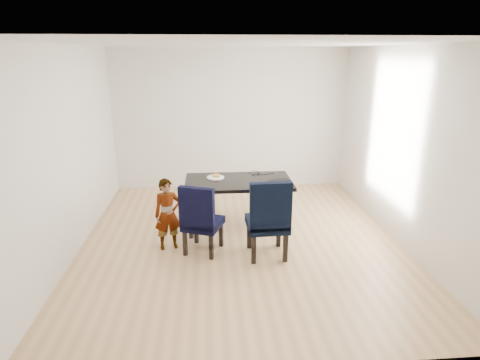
{
  "coord_description": "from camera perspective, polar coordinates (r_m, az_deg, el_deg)",
  "views": [
    {
      "loc": [
        -0.44,
        -5.25,
        2.59
      ],
      "look_at": [
        0.0,
        0.2,
        0.85
      ],
      "focal_mm": 30.0,
      "sensor_mm": 36.0,
      "label": 1
    }
  ],
  "objects": [
    {
      "name": "ceiling",
      "position": [
        5.27,
        0.18,
        18.89
      ],
      "size": [
        4.5,
        5.0,
        0.01
      ],
      "primitive_type": "cube",
      "color": "white",
      "rests_on": "wall_back"
    },
    {
      "name": "sandwich",
      "position": [
        6.16,
        -3.43,
        0.65
      ],
      "size": [
        0.14,
        0.07,
        0.06
      ],
      "primitive_type": "ellipsoid",
      "rotation": [
        0.0,
        0.0,
        0.06
      ],
      "color": "gold",
      "rests_on": "plate"
    },
    {
      "name": "chair_left",
      "position": [
        5.4,
        -5.3,
        -5.34
      ],
      "size": [
        0.61,
        0.62,
        0.98
      ],
      "primitive_type": "cube",
      "rotation": [
        0.0,
        0.0,
        -0.37
      ],
      "color": "black",
      "rests_on": "floor"
    },
    {
      "name": "laptop",
      "position": [
        6.04,
        5.32,
        -0.03
      ],
      "size": [
        0.39,
        0.3,
        0.03
      ],
      "primitive_type": "imported",
      "rotation": [
        0.0,
        0.0,
        3.38
      ],
      "color": "black",
      "rests_on": "dining_table"
    },
    {
      "name": "cable_tangle",
      "position": [
        6.34,
        2.37,
        0.77
      ],
      "size": [
        0.15,
        0.15,
        0.01
      ],
      "primitive_type": "torus",
      "rotation": [
        0.0,
        0.0,
        -0.08
      ],
      "color": "black",
      "rests_on": "dining_table"
    },
    {
      "name": "wall_left",
      "position": [
        5.7,
        -23.12,
        3.64
      ],
      "size": [
        0.01,
        5.0,
        2.7
      ],
      "primitive_type": "cube",
      "color": "beige",
      "rests_on": "ground"
    },
    {
      "name": "wall_back",
      "position": [
        7.87,
        -1.36,
        8.56
      ],
      "size": [
        4.5,
        0.01,
        2.7
      ],
      "primitive_type": "cube",
      "color": "silver",
      "rests_on": "ground"
    },
    {
      "name": "child",
      "position": [
        5.54,
        -10.24,
        -4.82
      ],
      "size": [
        0.41,
        0.32,
        1.0
      ],
      "primitive_type": "imported",
      "rotation": [
        0.0,
        0.0,
        0.26
      ],
      "color": "orange",
      "rests_on": "floor"
    },
    {
      "name": "wall_right",
      "position": [
        6.03,
        22.11,
        4.48
      ],
      "size": [
        0.01,
        5.0,
        2.7
      ],
      "primitive_type": "cube",
      "color": "white",
      "rests_on": "ground"
    },
    {
      "name": "dining_table",
      "position": [
        6.18,
        -0.22,
        -3.36
      ],
      "size": [
        1.6,
        0.9,
        0.75
      ],
      "primitive_type": "cube",
      "color": "black",
      "rests_on": "floor"
    },
    {
      "name": "chair_right",
      "position": [
        5.27,
        3.88,
        -5.27
      ],
      "size": [
        0.54,
        0.56,
        1.09
      ],
      "primitive_type": "cube",
      "rotation": [
        0.0,
        0.0,
        0.03
      ],
      "color": "black",
      "rests_on": "floor"
    },
    {
      "name": "wall_front",
      "position": [
        3.05,
        4.1,
        -6.39
      ],
      "size": [
        4.5,
        0.01,
        2.7
      ],
      "primitive_type": "cube",
      "color": "white",
      "rests_on": "ground"
    },
    {
      "name": "plate",
      "position": [
        6.18,
        -3.52,
        0.36
      ],
      "size": [
        0.35,
        0.35,
        0.01
      ],
      "primitive_type": "cylinder",
      "rotation": [
        0.0,
        0.0,
        -0.38
      ],
      "color": "white",
      "rests_on": "dining_table"
    },
    {
      "name": "floor",
      "position": [
        5.87,
        0.16,
        -8.57
      ],
      "size": [
        4.5,
        5.0,
        0.01
      ],
      "primitive_type": "cube",
      "color": "tan",
      "rests_on": "ground"
    }
  ]
}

